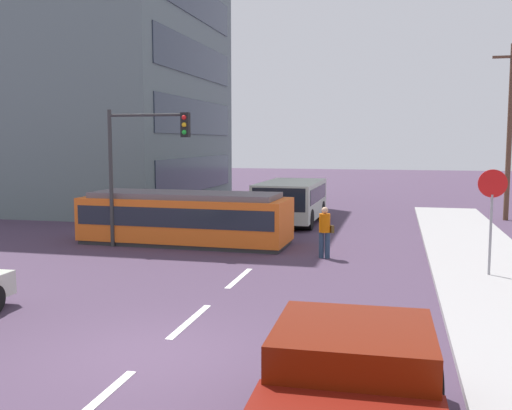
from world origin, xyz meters
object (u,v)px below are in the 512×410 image
(streetcar_tram, at_px, (185,217))
(stop_sign, at_px, (492,200))
(traffic_light_mast, at_px, (142,151))
(city_bus, at_px, (291,200))
(utility_pole_mid, at_px, (510,129))
(pickup_truck_parked, at_px, (350,404))
(pedestrian_crossing, at_px, (325,229))

(streetcar_tram, bearing_deg, stop_sign, -18.86)
(traffic_light_mast, bearing_deg, city_bus, 61.31)
(stop_sign, relative_size, utility_pole_mid, 0.35)
(stop_sign, bearing_deg, utility_pole_mid, 78.64)
(streetcar_tram, bearing_deg, city_bus, 64.73)
(pickup_truck_parked, bearing_deg, traffic_light_mast, 123.17)
(pickup_truck_parked, xyz_separation_m, stop_sign, (2.98, 10.32, 1.40))
(city_bus, height_order, utility_pole_mid, utility_pole_mid)
(pickup_truck_parked, distance_m, traffic_light_mast, 15.22)
(pedestrian_crossing, relative_size, pickup_truck_parked, 0.33)
(traffic_light_mast, bearing_deg, utility_pole_mid, 38.18)
(pickup_truck_parked, height_order, traffic_light_mast, traffic_light_mast)
(city_bus, xyz_separation_m, utility_pole_mid, (9.82, 3.57, 3.22))
(city_bus, xyz_separation_m, traffic_light_mast, (-3.99, -7.29, 2.34))
(city_bus, xyz_separation_m, stop_sign, (7.19, -9.53, 1.09))
(city_bus, distance_m, pedestrian_crossing, 8.00)
(stop_sign, height_order, traffic_light_mast, traffic_light_mast)
(pedestrian_crossing, bearing_deg, traffic_light_mast, 177.14)
(pedestrian_crossing, height_order, traffic_light_mast, traffic_light_mast)
(city_bus, distance_m, stop_sign, 11.98)
(utility_pole_mid, bearing_deg, pedestrian_crossing, -123.34)
(pedestrian_crossing, xyz_separation_m, utility_pole_mid, (7.36, 11.18, 3.38))
(streetcar_tram, relative_size, city_bus, 1.41)
(traffic_light_mast, relative_size, utility_pole_mid, 0.59)
(pickup_truck_parked, bearing_deg, utility_pole_mid, 76.53)
(pedestrian_crossing, distance_m, pickup_truck_parked, 12.35)
(city_bus, relative_size, traffic_light_mast, 1.13)
(city_bus, bearing_deg, streetcar_tram, -115.27)
(streetcar_tram, distance_m, traffic_light_mast, 2.95)
(stop_sign, xyz_separation_m, traffic_light_mast, (-11.18, 2.23, 1.24))
(pedestrian_crossing, distance_m, utility_pole_mid, 13.81)
(pedestrian_crossing, xyz_separation_m, pickup_truck_parked, (1.75, -12.23, -0.15))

